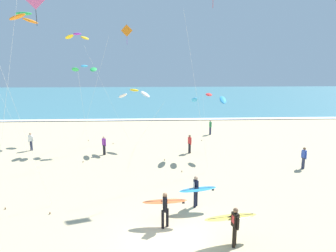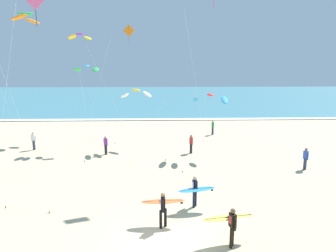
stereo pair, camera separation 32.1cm
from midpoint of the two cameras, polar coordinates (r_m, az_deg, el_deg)
The scene contains 18 objects.
ground_plane at distance 14.28m, azimuth 0.31°, elevation -19.86°, with size 160.00×160.00×0.00m, color #D1BA8E.
ocean_water at distance 70.96m, azimuth -1.46°, elevation 5.47°, with size 160.00×60.00×0.08m, color teal.
shoreline_foam at distance 41.53m, azimuth -1.17°, elevation 1.26°, with size 160.00×1.37×0.01m, color white.
surfer_lead at distance 13.55m, azimuth 12.20°, elevation -16.90°, with size 2.46×1.15×1.71m.
surfer_trailing at distance 16.31m, azimuth 5.72°, elevation -11.63°, with size 2.01×1.04×1.71m.
surfer_third at distance 14.63m, azimuth -0.29°, elevation -14.39°, with size 2.09×0.89×1.71m.
kite_arc_scarlet_mid at distance 24.84m, azimuth 8.21°, elevation 5.11°, with size 2.84×5.61×5.12m.
kite_arc_cobalt_far at distance 28.16m, azimuth -14.54°, elevation 10.28°, with size 2.22×5.24×7.33m.
kite_arc_emerald_high at distance 22.47m, azimuth -24.51°, elevation 17.76°, with size 4.50×2.28×10.61m.
kite_diamond_amber_low at distance 29.26m, azimuth -7.28°, elevation 16.12°, with size 4.62×0.71×10.90m.
kite_arc_violet_distant at distance 32.70m, azimuth -15.71°, elevation 15.67°, with size 4.82×4.70×10.40m.
kite_arc_golden_close at distance 27.24m, azimuth -5.60°, elevation 6.05°, with size 4.04×5.38×5.27m.
kite_diamond_rose_extra at distance 16.72m, azimuth -23.13°, elevation 19.95°, with size 2.92×0.41×11.15m.
bystander_green_top at distance 33.00m, azimuth 8.57°, elevation -0.24°, with size 0.22×0.50×1.59m.
bystander_white_top at distance 29.35m, azimuth -23.37°, elevation -2.53°, with size 0.49×0.24×1.59m.
bystander_blue_top at distance 24.14m, azimuth 24.48°, elevation -5.50°, with size 0.27×0.48×1.59m.
bystander_purple_top at distance 26.06m, azimuth -11.13°, elevation -3.47°, with size 0.37×0.38×1.59m.
bystander_red_top at distance 25.99m, azimuth 4.66°, elevation -3.33°, with size 0.29×0.47×1.59m.
Camera 2 is at (-0.30, -12.20, 7.42)m, focal length 32.88 mm.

